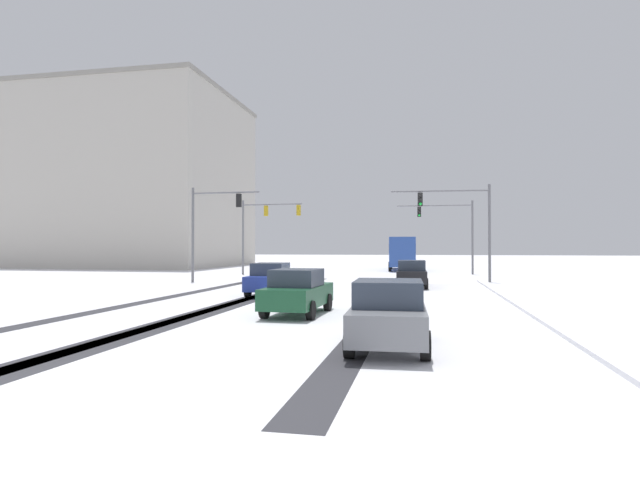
% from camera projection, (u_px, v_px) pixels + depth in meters
% --- Properties ---
extents(ground_plane, '(300.00, 300.00, 0.00)m').
position_uv_depth(ground_plane, '(86.00, 387.00, 8.85)').
color(ground_plane, white).
extents(wheel_track_left_lane, '(0.85, 31.93, 0.01)m').
position_uv_depth(wheel_track_left_lane, '(385.00, 302.00, 22.26)').
color(wheel_track_left_lane, '#38383D').
rests_on(wheel_track_left_lane, ground).
extents(wheel_track_right_lane, '(1.09, 31.93, 0.01)m').
position_uv_depth(wheel_track_right_lane, '(251.00, 300.00, 23.48)').
color(wheel_track_right_lane, '#38383D').
rests_on(wheel_track_right_lane, ground).
extents(wheel_track_center, '(0.79, 31.93, 0.01)m').
position_uv_depth(wheel_track_center, '(166.00, 298.00, 24.32)').
color(wheel_track_center, '#38383D').
rests_on(wheel_track_center, ground).
extents(wheel_track_oncoming, '(0.82, 31.93, 0.01)m').
position_uv_depth(wheel_track_oncoming, '(243.00, 299.00, 23.55)').
color(wheel_track_oncoming, '#38383D').
rests_on(wheel_track_oncoming, ground).
extents(sidewalk_kerb_right, '(4.00, 31.93, 0.12)m').
position_uv_depth(sidewalk_kerb_right, '(575.00, 309.00, 19.40)').
color(sidewalk_kerb_right, white).
rests_on(sidewalk_kerb_right, ground).
extents(traffic_signal_near_left, '(4.89, 0.38, 6.50)m').
position_uv_depth(traffic_signal_near_left, '(210.00, 219.00, 35.13)').
color(traffic_signal_near_left, slate).
rests_on(traffic_signal_near_left, ground).
extents(traffic_signal_near_right, '(6.41, 0.70, 6.50)m').
position_uv_depth(traffic_signal_near_right, '(461.00, 216.00, 33.63)').
color(traffic_signal_near_right, slate).
rests_on(traffic_signal_near_right, ground).
extents(traffic_signal_far_left, '(5.47, 0.55, 6.50)m').
position_uv_depth(traffic_signal_far_left, '(263.00, 222.00, 44.75)').
color(traffic_signal_far_left, slate).
rests_on(traffic_signal_far_left, ground).
extents(traffic_signal_far_right, '(6.66, 0.51, 6.50)m').
position_uv_depth(traffic_signal_far_right, '(451.00, 224.00, 45.48)').
color(traffic_signal_far_right, slate).
rests_on(traffic_signal_far_right, ground).
extents(car_black_lead, '(1.91, 4.14, 1.62)m').
position_uv_depth(car_black_lead, '(412.00, 274.00, 30.52)').
color(car_black_lead, black).
rests_on(car_black_lead, ground).
extents(car_blue_second, '(1.96, 4.16, 1.62)m').
position_uv_depth(car_blue_second, '(271.00, 279.00, 25.49)').
color(car_blue_second, '#233899').
rests_on(car_blue_second, ground).
extents(car_dark_green_third, '(1.95, 4.16, 1.62)m').
position_uv_depth(car_dark_green_third, '(298.00, 292.00, 18.33)').
color(car_dark_green_third, '#194C2D').
rests_on(car_dark_green_third, ground).
extents(car_grey_fourth, '(1.95, 4.16, 1.62)m').
position_uv_depth(car_grey_fourth, '(389.00, 314.00, 12.23)').
color(car_grey_fourth, slate).
rests_on(car_grey_fourth, ground).
extents(bus_oncoming, '(3.07, 11.11, 3.38)m').
position_uv_depth(bus_oncoming, '(402.00, 251.00, 53.96)').
color(bus_oncoming, '#284793').
rests_on(bus_oncoming, ground).
extents(office_building_far_left_block, '(28.82, 21.61, 21.41)m').
position_uv_depth(office_building_far_left_block, '(123.00, 182.00, 65.94)').
color(office_building_far_left_block, '#B2ADA3').
rests_on(office_building_far_left_block, ground).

